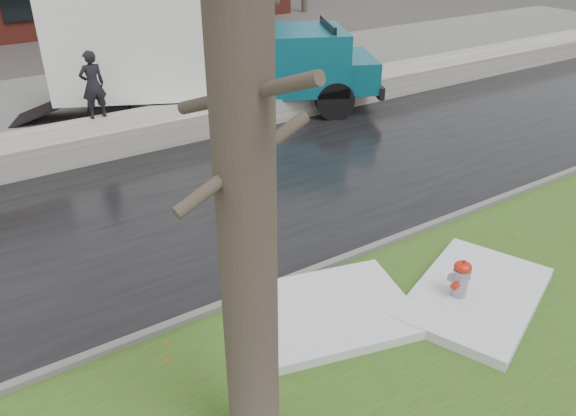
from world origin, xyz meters
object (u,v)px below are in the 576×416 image
tree (245,170)px  box_truck (196,51)px  fire_hydrant (460,281)px  worker (93,85)px

tree → box_truck: tree is taller
fire_hydrant → box_truck: size_ratio=0.08×
tree → worker: (1.38, 10.87, -2.06)m
fire_hydrant → box_truck: (0.60, 11.10, 1.46)m
tree → worker: tree is taller
tree → box_truck: bearing=67.9°
tree → box_truck: size_ratio=0.67×
fire_hydrant → box_truck: bearing=77.2°
fire_hydrant → worker: worker is taller
tree → box_truck: 12.71m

